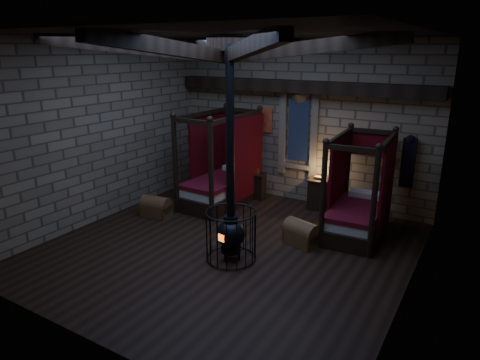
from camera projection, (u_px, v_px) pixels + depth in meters
The scene contains 8 objects.
room at pixel (229, 61), 7.86m from camera, with size 7.02×7.02×4.29m.
bed_left at pixel (222, 181), 11.33m from camera, with size 1.31×2.35×2.41m.
bed_right at pixel (358, 210), 9.46m from camera, with size 1.24×2.17×2.20m.
trunk_left at pixel (156, 207), 10.52m from camera, with size 0.75×0.53×0.51m.
trunk_right at pixel (302, 234), 9.00m from camera, with size 0.82×0.65×0.53m.
nightstand_left at pixel (257, 186), 11.74m from camera, with size 0.49×0.47×0.85m.
nightstand_right at pixel (318, 194), 10.95m from camera, with size 0.55×0.53×0.87m.
stove at pixel (231, 230), 8.23m from camera, with size 0.98×0.98×4.05m.
Camera 1 is at (4.39, -6.79, 3.97)m, focal length 32.00 mm.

